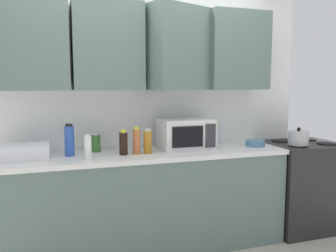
# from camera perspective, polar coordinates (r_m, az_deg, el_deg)

# --- Properties ---
(wall_back_with_cabinets) EXTENTS (3.41, 0.53, 2.60)m
(wall_back_with_cabinets) POSITION_cam_1_polar(r_m,az_deg,el_deg) (3.28, -4.52, 8.18)
(wall_back_with_cabinets) COLOR white
(wall_back_with_cabinets) RESTS_ON ground_plane
(counter_run) EXTENTS (2.54, 0.63, 0.90)m
(counter_run) POSITION_cam_1_polar(r_m,az_deg,el_deg) (3.23, -3.38, -12.10)
(counter_run) COLOR slate
(counter_run) RESTS_ON ground_plane
(stove_range) EXTENTS (0.76, 0.64, 0.91)m
(stove_range) POSITION_cam_1_polar(r_m,az_deg,el_deg) (3.95, 20.96, -9.03)
(stove_range) COLOR black
(stove_range) RESTS_ON ground_plane
(kettle) EXTENTS (0.20, 0.20, 0.17)m
(kettle) POSITION_cam_1_polar(r_m,az_deg,el_deg) (3.63, 20.60, -1.83)
(kettle) COLOR #B2B2B7
(kettle) RESTS_ON stove_range
(microwave) EXTENTS (0.48, 0.37, 0.28)m
(microwave) POSITION_cam_1_polar(r_m,az_deg,el_deg) (3.25, 2.89, -1.29)
(microwave) COLOR silver
(microwave) RESTS_ON counter_run
(dish_rack) EXTENTS (0.38, 0.30, 0.12)m
(dish_rack) POSITION_cam_1_polar(r_m,az_deg,el_deg) (3.02, -22.46, -3.97)
(dish_rack) COLOR silver
(dish_rack) RESTS_ON counter_run
(bottle_spice_jar) EXTENTS (0.06, 0.06, 0.24)m
(bottle_spice_jar) POSITION_cam_1_polar(r_m,az_deg,el_deg) (3.01, -5.18, -2.50)
(bottle_spice_jar) COLOR #BC6638
(bottle_spice_jar) RESTS_ON counter_run
(bottle_white_jar) EXTENTS (0.06, 0.06, 0.20)m
(bottle_white_jar) POSITION_cam_1_polar(r_m,az_deg,el_deg) (2.86, -13.02, -3.44)
(bottle_white_jar) COLOR white
(bottle_white_jar) RESTS_ON counter_run
(bottle_clear_tall) EXTENTS (0.08, 0.08, 0.21)m
(bottle_clear_tall) POSITION_cam_1_polar(r_m,az_deg,el_deg) (3.57, 7.78, -1.23)
(bottle_clear_tall) COLOR silver
(bottle_clear_tall) RESTS_ON counter_run
(bottle_soy_dark) EXTENTS (0.07, 0.07, 0.22)m
(bottle_soy_dark) POSITION_cam_1_polar(r_m,az_deg,el_deg) (2.99, -7.32, -2.78)
(bottle_soy_dark) COLOR black
(bottle_soy_dark) RESTS_ON counter_run
(bottle_amber_vinegar) EXTENTS (0.07, 0.07, 0.22)m
(bottle_amber_vinegar) POSITION_cam_1_polar(r_m,az_deg,el_deg) (3.03, -3.34, -2.59)
(bottle_amber_vinegar) COLOR #AD701E
(bottle_amber_vinegar) RESTS_ON counter_run
(bottle_blue_cleaner) EXTENTS (0.08, 0.08, 0.27)m
(bottle_blue_cleaner) POSITION_cam_1_polar(r_m,az_deg,el_deg) (3.03, -15.87, -2.30)
(bottle_blue_cleaner) COLOR #2D56B7
(bottle_blue_cleaner) RESTS_ON counter_run
(bottle_green_oil) EXTENTS (0.08, 0.08, 0.17)m
(bottle_green_oil) POSITION_cam_1_polar(r_m,az_deg,el_deg) (3.18, -11.75, -2.74)
(bottle_green_oil) COLOR #386B2D
(bottle_green_oil) RESTS_ON counter_run
(bowl_ceramic_small) EXTENTS (0.19, 0.19, 0.06)m
(bowl_ceramic_small) POSITION_cam_1_polar(r_m,az_deg,el_deg) (3.50, 14.10, -2.74)
(bowl_ceramic_small) COLOR teal
(bowl_ceramic_small) RESTS_ON counter_run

